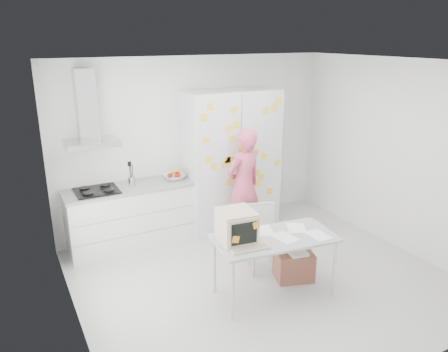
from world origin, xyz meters
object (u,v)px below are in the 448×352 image
person (244,186)px  desk (251,232)px  chair (262,233)px  cardboard_box (294,264)px

person → desk: (-0.72, -1.40, -0.01)m
person → desk: bearing=49.6°
chair → cardboard_box: chair is taller
person → chair: size_ratio=1.95×
person → cardboard_box: size_ratio=3.12×
desk → chair: desk is taller
cardboard_box → desk: bearing=-170.9°
desk → cardboard_box: desk is taller
person → desk: person is taller
desk → cardboard_box: bearing=15.8°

